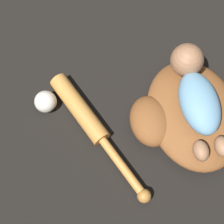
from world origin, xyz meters
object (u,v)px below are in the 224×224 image
at_px(baseball_glove, 186,115).
at_px(baseball_bat, 89,122).
at_px(baseball, 46,102).
at_px(baby_figure, 196,92).

height_order(baseball_glove, baseball_bat, baseball_glove).
bearing_deg(baseball, baseball_glove, -124.75).
xyz_separation_m(baseball_bat, baseball, (0.12, 0.09, 0.01)).
relative_size(baby_figure, baseball_bat, 0.74).
height_order(baby_figure, baseball_bat, baby_figure).
height_order(baby_figure, baseball, baby_figure).
bearing_deg(baseball, baseball_bat, -143.55).
distance_m(baseball_glove, baby_figure, 0.09).
xyz_separation_m(baby_figure, baseball, (0.22, 0.38, -0.09)).
bearing_deg(baby_figure, baseball_glove, 130.52).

